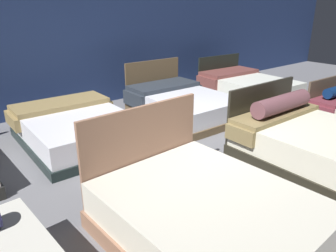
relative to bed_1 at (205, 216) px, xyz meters
name	(u,v)px	position (x,y,z in m)	size (l,w,h in m)	color
ground_plane	(192,156)	(1.12, 1.36, -0.26)	(18.00, 18.00, 0.02)	slate
showroom_back_wall	(83,20)	(1.12, 4.58, 1.50)	(18.00, 0.06, 3.50)	navy
bed_1	(205,216)	(0.00, 0.00, 0.00)	(1.63, 1.98, 1.08)	#926850
bed_2	(320,147)	(2.17, 0.03, 0.04)	(1.63, 2.13, 0.97)	black
bed_5	(76,128)	(0.04, 2.87, -0.02)	(1.64, 2.01, 0.53)	black
bed_6	(182,103)	(2.19, 2.81, -0.01)	(1.55, 2.14, 0.95)	brown
bed_7	(247,86)	(4.30, 2.89, -0.02)	(1.62, 2.18, 0.84)	black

